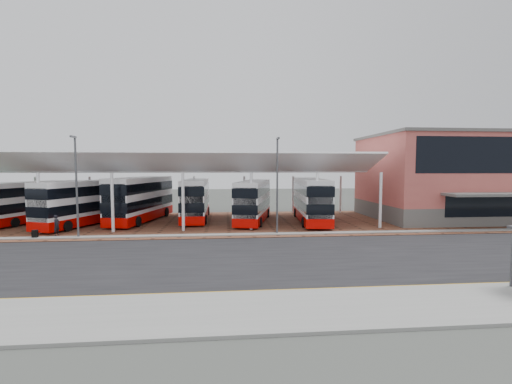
% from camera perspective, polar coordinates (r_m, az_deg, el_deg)
% --- Properties ---
extents(ground, '(140.00, 140.00, 0.00)m').
position_cam_1_polar(ground, '(22.62, 0.89, -10.28)').
color(ground, '#3D403C').
extents(road, '(120.00, 14.00, 0.02)m').
position_cam_1_polar(road, '(21.66, 1.17, -10.90)').
color(road, black).
rests_on(road, ground).
extents(forecourt, '(72.00, 16.00, 0.06)m').
position_cam_1_polar(forecourt, '(35.50, 1.88, -5.00)').
color(forecourt, brown).
rests_on(forecourt, ground).
extents(sidewalk, '(120.00, 4.00, 0.14)m').
position_cam_1_polar(sidewalk, '(14.13, 4.99, -18.97)').
color(sidewalk, gray).
rests_on(sidewalk, ground).
extents(north_kerb, '(120.00, 0.80, 0.14)m').
position_cam_1_polar(north_kerb, '(28.63, -0.44, -7.10)').
color(north_kerb, gray).
rests_on(north_kerb, ground).
extents(yellow_line_near, '(120.00, 0.12, 0.01)m').
position_cam_1_polar(yellow_line_near, '(15.98, 3.66, -16.35)').
color(yellow_line_near, '#CA8C00').
rests_on(yellow_line_near, road).
extents(yellow_line_far, '(120.00, 0.12, 0.01)m').
position_cam_1_polar(yellow_line_far, '(16.25, 3.49, -15.99)').
color(yellow_line_far, '#CA8C00').
rests_on(yellow_line_far, road).
extents(canopy, '(37.00, 11.63, 7.07)m').
position_cam_1_polar(canopy, '(35.92, -11.09, 4.27)').
color(canopy, white).
rests_on(canopy, ground).
extents(terminal, '(18.40, 14.40, 9.25)m').
position_cam_1_polar(terminal, '(43.80, 30.16, 2.25)').
color(terminal, '#605D5A').
rests_on(terminal, ground).
extents(lamp_west, '(0.16, 0.90, 8.07)m').
position_cam_1_polar(lamp_west, '(30.42, -27.76, 1.24)').
color(lamp_west, '#4C4E53').
rests_on(lamp_west, ground).
extents(lamp_east, '(0.16, 0.90, 8.07)m').
position_cam_1_polar(lamp_east, '(28.43, 3.57, 1.53)').
color(lamp_east, '#4C4E53').
rests_on(lamp_east, ground).
extents(bus_0, '(5.21, 10.29, 4.14)m').
position_cam_1_polar(bus_0, '(41.98, -33.19, -1.38)').
color(bus_0, white).
rests_on(bus_0, forecourt).
extents(bus_1, '(6.03, 10.61, 4.31)m').
position_cam_1_polar(bus_1, '(37.16, -26.70, -1.65)').
color(bus_1, white).
rests_on(bus_1, forecourt).
extents(bus_2, '(4.79, 11.40, 4.58)m').
position_cam_1_polar(bus_2, '(37.59, -18.56, -1.16)').
color(bus_2, white).
rests_on(bus_2, forecourt).
extents(bus_3, '(2.68, 10.45, 4.30)m').
position_cam_1_polar(bus_3, '(37.30, -10.01, -1.26)').
color(bus_3, white).
rests_on(bus_3, forecourt).
extents(bus_4, '(4.66, 10.47, 4.20)m').
position_cam_1_polar(bus_4, '(35.29, -0.44, -1.58)').
color(bus_4, white).
rests_on(bus_4, forecourt).
extents(bus_5, '(3.49, 10.93, 4.43)m').
position_cam_1_polar(bus_5, '(35.58, 9.16, -1.41)').
color(bus_5, white).
rests_on(bus_5, forecourt).
extents(pedestrian, '(0.54, 0.70, 1.70)m').
position_cam_1_polar(pedestrian, '(32.47, -30.27, -4.82)').
color(pedestrian, black).
rests_on(pedestrian, forecourt).
extents(suitcase, '(0.39, 0.28, 0.67)m').
position_cam_1_polar(suitcase, '(32.17, -32.92, -5.92)').
color(suitcase, black).
rests_on(suitcase, forecourt).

